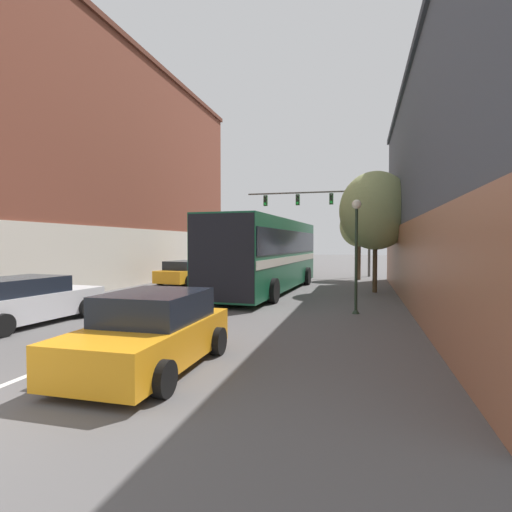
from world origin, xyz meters
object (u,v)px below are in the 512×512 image
at_px(parked_car_left_mid, 249,262).
at_px(traffic_signal_gantry, 326,210).
at_px(street_tree_near, 375,211).
at_px(street_tree_far, 359,226).
at_px(parked_car_left_near, 187,273).
at_px(street_lamp, 356,247).
at_px(bus, 267,252).
at_px(hatchback_foreground, 151,333).
at_px(parked_car_left_far, 23,302).

relative_size(parked_car_left_mid, traffic_signal_gantry, 0.53).
distance_m(traffic_signal_gantry, street_tree_near, 10.01).
xyz_separation_m(street_tree_near, street_tree_far, (-0.81, 6.67, -0.48)).
height_order(parked_car_left_mid, traffic_signal_gantry, traffic_signal_gantry).
relative_size(traffic_signal_gantry, street_tree_far, 1.87).
distance_m(parked_car_left_near, street_lamp, 12.57).
distance_m(parked_car_left_mid, street_tree_near, 17.34).
distance_m(bus, traffic_signal_gantry, 10.96).
height_order(bus, hatchback_foreground, bus).
height_order(parked_car_left_near, parked_car_left_far, parked_car_left_far).
distance_m(parked_car_left_near, parked_car_left_far, 12.06).
relative_size(parked_car_left_mid, street_tree_near, 0.82).
bearing_deg(parked_car_left_far, parked_car_left_near, 6.19).
relative_size(hatchback_foreground, street_tree_far, 0.81).
bearing_deg(street_tree_near, street_lamp, -97.42).
bearing_deg(street_tree_far, street_lamp, -90.03).
bearing_deg(parked_car_left_near, street_lamp, -121.15).
bearing_deg(street_tree_near, parked_car_left_mid, 126.57).
distance_m(hatchback_foreground, street_tree_near, 14.39).
distance_m(parked_car_left_near, street_tree_far, 11.39).
bearing_deg(street_tree_near, parked_car_left_near, 171.77).
relative_size(parked_car_left_mid, street_lamp, 1.24).
relative_size(parked_car_left_near, street_lamp, 1.17).
bearing_deg(parked_car_left_far, bus, -23.37).
distance_m(street_lamp, street_tree_far, 12.96).
bearing_deg(street_lamp, parked_car_left_mid, 115.12).
relative_size(parked_car_left_near, street_tree_near, 0.77).
bearing_deg(street_lamp, bus, 129.14).
xyz_separation_m(parked_car_left_near, parked_car_left_far, (0.30, -12.06, 0.02)).
xyz_separation_m(hatchback_foreground, street_tree_near, (4.53, 13.26, 3.27)).
height_order(street_tree_near, street_tree_far, street_tree_near).
distance_m(hatchback_foreground, traffic_signal_gantry, 23.14).
height_order(parked_car_left_mid, street_lamp, street_lamp).
bearing_deg(street_tree_near, bus, -169.78).
bearing_deg(hatchback_foreground, bus, 2.67).
relative_size(bus, hatchback_foreground, 3.05).
bearing_deg(bus, parked_car_left_mid, 21.93).
bearing_deg(street_lamp, street_tree_near, 82.58).
bearing_deg(hatchback_foreground, street_tree_far, -10.71).
relative_size(parked_car_left_near, traffic_signal_gantry, 0.50).
height_order(parked_car_left_near, street_lamp, street_lamp).
height_order(street_lamp, street_tree_far, street_tree_far).
xyz_separation_m(parked_car_left_near, street_lamp, (9.76, -7.76, 1.62)).
distance_m(parked_car_left_mid, street_lamp, 22.05).
xyz_separation_m(parked_car_left_near, traffic_signal_gantry, (7.44, 7.93, 4.17)).
bearing_deg(parked_car_left_mid, street_tree_near, -140.59).
xyz_separation_m(hatchback_foreground, traffic_signal_gantry, (1.40, 22.72, 4.15)).
height_order(hatchback_foreground, traffic_signal_gantry, traffic_signal_gantry).
bearing_deg(hatchback_foreground, parked_car_left_near, 22.08).
xyz_separation_m(hatchback_foreground, parked_car_left_far, (-5.74, 2.73, -0.01)).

